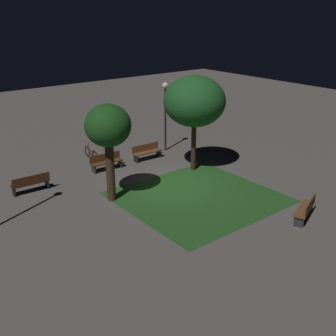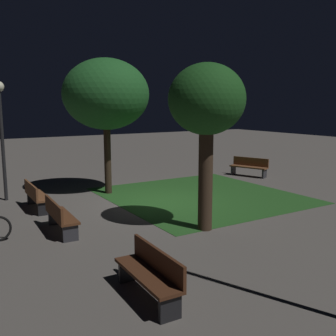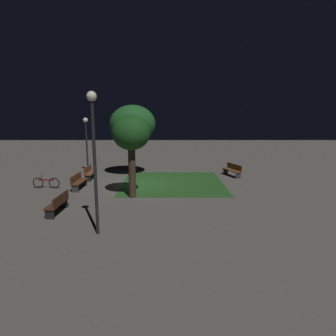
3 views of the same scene
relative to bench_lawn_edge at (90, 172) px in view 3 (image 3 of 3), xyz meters
The scene contains 11 objects.
ground_plane 4.20m from the bench_lawn_edge, 71.17° to the left, with size 60.00×60.00×0.00m, color #56514C.
grass_lawn 5.86m from the bench_lawn_edge, 78.25° to the left, with size 6.77×6.53×0.01m, color #23511E.
bench_lawn_edge is the anchor object (origin of this frame).
bench_corner 2.69m from the bench_lawn_edge, ahead, with size 1.82×0.55×0.88m.
bench_by_lamp 7.04m from the bench_lawn_edge, ahead, with size 1.81×0.53×0.88m.
bench_front_right 10.11m from the bench_lawn_edge, 94.90° to the left, with size 1.85×1.11×0.88m.
tree_tall_center 6.36m from the bench_lawn_edge, 37.87° to the left, with size 2.02×2.02×4.44m.
tree_back_right 4.49m from the bench_lawn_edge, 108.64° to the left, with size 3.20×3.20×5.06m.
lamp_post_plaza_west 10.22m from the bench_lawn_edge, 16.17° to the left, with size 0.36×0.36×5.28m.
lamp_post_near_wall 3.08m from the bench_lawn_edge, 161.52° to the right, with size 0.36×0.36×4.16m.
bicycle 3.23m from the bench_lawn_edge, 38.37° to the right, with size 0.17×1.67×0.93m.
Camera 3 is at (18.60, 1.41, 4.56)m, focal length 31.53 mm.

